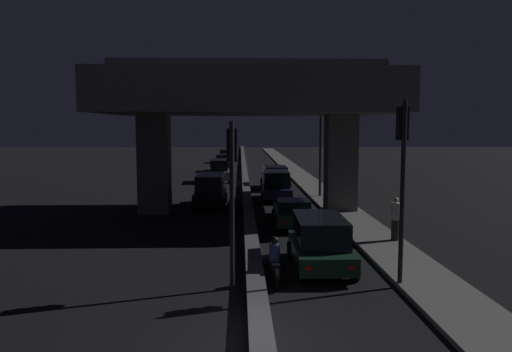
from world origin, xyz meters
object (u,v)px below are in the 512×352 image
car_dark_green_second (293,213)px  car_black_fourth (275,177)px  street_lamp (314,130)px  car_dark_blue_third (276,185)px  motorcycle_black_filtering_near (275,263)px  pedestrian_on_sidewalk (396,219)px  traffic_light_right_of_median (402,161)px  car_grey_third_oncoming (224,162)px  car_white_fourth_oncoming (227,156)px  car_dark_green_lead (320,241)px  car_black_lead_oncoming (210,190)px  car_silver_second_oncoming (219,170)px  traffic_light_left_of_median (232,175)px

car_dark_green_second → car_black_fourth: car_black_fourth is taller
street_lamp → car_black_fourth: (-2.17, 5.09, -3.56)m
car_dark_blue_third → motorcycle_black_filtering_near: size_ratio=2.13×
motorcycle_black_filtering_near → pedestrian_on_sidewalk: 7.15m
traffic_light_right_of_median → car_dark_blue_third: size_ratio=1.28×
car_dark_blue_third → car_grey_third_oncoming: car_dark_blue_third is taller
traffic_light_right_of_median → car_white_fourth_oncoming: 50.52m
street_lamp → car_grey_third_oncoming: (-6.45, 19.69, -3.54)m
traffic_light_right_of_median → car_dark_green_lead: size_ratio=1.30×
car_dark_blue_third → street_lamp: bearing=-73.4°
traffic_light_right_of_median → car_dark_blue_third: traffic_light_right_of_median is taller
street_lamp → car_dark_green_lead: size_ratio=1.75×
car_dark_green_lead → car_white_fourth_oncoming: car_dark_green_lead is taller
traffic_light_right_of_median → car_black_lead_oncoming: 16.34m
car_silver_second_oncoming → car_white_fourth_oncoming: bearing=177.4°
traffic_light_left_of_median → traffic_light_right_of_median: bearing=-0.1°
car_dark_blue_third → car_white_fourth_oncoming: bearing=8.9°
car_dark_green_lead → pedestrian_on_sidewalk: size_ratio=2.42×
car_black_lead_oncoming → car_dark_blue_third: bearing=123.6°
street_lamp → pedestrian_on_sidewalk: size_ratio=4.24×
car_grey_third_oncoming → car_silver_second_oncoming: bearing=-1.1°
motorcycle_black_filtering_near → car_grey_third_oncoming: bearing=2.9°
pedestrian_on_sidewalk → car_dark_green_lead: bearing=-137.0°
car_dark_green_second → car_dark_green_lead: bearing=-177.5°
car_dark_green_second → car_black_lead_oncoming: bearing=37.0°
car_dark_green_lead → pedestrian_on_sidewalk: bearing=-45.9°
traffic_light_right_of_median → car_silver_second_oncoming: (-6.44, 27.80, -2.71)m
car_black_fourth → car_black_lead_oncoming: bearing=151.1°
car_black_fourth → car_grey_third_oncoming: bearing=15.2°
car_white_fourth_oncoming → pedestrian_on_sidewalk: 45.41m
car_black_fourth → car_silver_second_oncoming: size_ratio=1.04×
car_dark_green_second → car_dark_blue_third: size_ratio=0.94×
traffic_light_left_of_median → pedestrian_on_sidewalk: (6.46, 5.31, -2.30)m
traffic_light_right_of_median → car_black_fourth: (-2.03, 23.12, -2.82)m
street_lamp → car_silver_second_oncoming: bearing=124.0°
traffic_light_left_of_median → car_grey_third_oncoming: size_ratio=1.11×
car_white_fourth_oncoming → motorcycle_black_filtering_near: (2.75, -49.61, -0.28)m
motorcycle_black_filtering_near → street_lamp: bearing=-13.3°
car_black_fourth → traffic_light_left_of_median: bearing=171.7°
traffic_light_right_of_median → car_silver_second_oncoming: size_ratio=1.29×
motorcycle_black_filtering_near → pedestrian_on_sidewalk: bearing=-47.9°
traffic_light_left_of_median → car_black_fourth: size_ratio=1.11×
car_dark_green_lead → car_dark_green_second: (-0.15, 6.94, -0.26)m
car_dark_green_lead → motorcycle_black_filtering_near: 2.26m
car_dark_green_lead → car_white_fourth_oncoming: 48.25m
car_grey_third_oncoming → motorcycle_black_filtering_near: bearing=3.8°
car_dark_green_lead → car_dark_blue_third: car_dark_blue_third is taller
traffic_light_left_of_median → car_grey_third_oncoming: traffic_light_left_of_median is taller
car_dark_green_second → car_black_lead_oncoming: car_black_lead_oncoming is taller
traffic_light_left_of_median → car_white_fourth_oncoming: (-1.48, 50.02, -2.43)m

